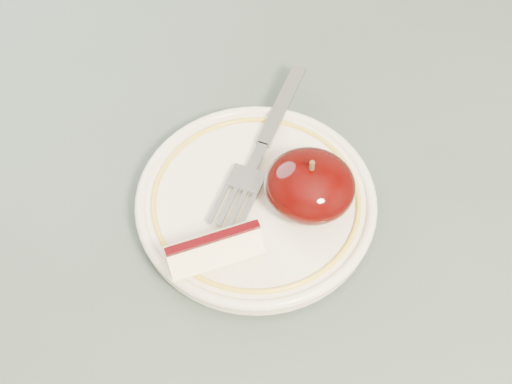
% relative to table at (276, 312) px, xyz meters
% --- Properties ---
extents(table, '(0.90, 0.90, 0.75)m').
position_rel_table_xyz_m(table, '(0.00, 0.00, 0.00)').
color(table, brown).
rests_on(table, ground).
extents(plate, '(0.19, 0.19, 0.02)m').
position_rel_table_xyz_m(plate, '(-0.03, 0.04, 0.10)').
color(plate, beige).
rests_on(plate, table).
extents(apple_half, '(0.07, 0.07, 0.05)m').
position_rel_table_xyz_m(apple_half, '(0.01, 0.05, 0.13)').
color(apple_half, black).
rests_on(apple_half, plate).
extents(apple_wedge, '(0.07, 0.06, 0.03)m').
position_rel_table_xyz_m(apple_wedge, '(-0.04, -0.02, 0.12)').
color(apple_wedge, '#FCF1BA').
rests_on(apple_wedge, plate).
extents(fork, '(0.04, 0.18, 0.00)m').
position_rel_table_xyz_m(fork, '(-0.04, 0.09, 0.11)').
color(fork, gray).
rests_on(fork, plate).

